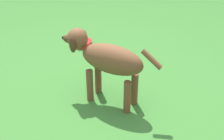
% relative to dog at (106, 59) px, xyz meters
% --- Properties ---
extents(ground, '(14.00, 14.00, 0.00)m').
position_rel_dog_xyz_m(ground, '(-0.02, 0.18, -0.40)').
color(ground, '#38722D').
extents(dog, '(0.23, 0.91, 0.61)m').
position_rel_dog_xyz_m(dog, '(0.00, 0.00, 0.00)').
color(dog, brown).
rests_on(dog, ground).
extents(tennis_ball_0, '(0.07, 0.07, 0.07)m').
position_rel_dog_xyz_m(tennis_ball_0, '(0.57, 0.28, -0.37)').
color(tennis_ball_0, '#CFD841').
rests_on(tennis_ball_0, ground).
extents(water_bowl, '(0.22, 0.22, 0.06)m').
position_rel_dog_xyz_m(water_bowl, '(0.75, 0.80, -0.37)').
color(water_bowl, red).
rests_on(water_bowl, ground).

